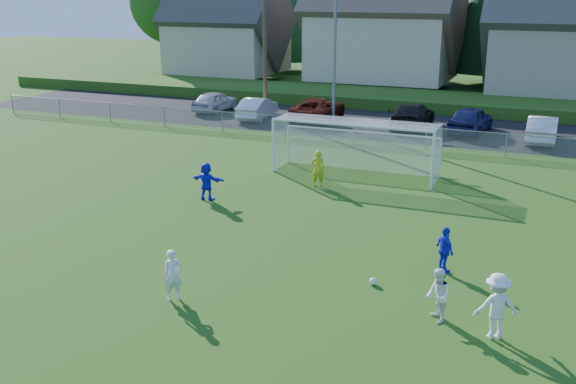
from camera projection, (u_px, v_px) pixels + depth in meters
name	position (u px, v px, depth m)	size (l,w,h in m)	color
ground	(163.00, 334.00, 16.58)	(160.00, 160.00, 0.00)	#193D0C
asphalt_lot	(411.00, 127.00, 40.85)	(60.00, 60.00, 0.00)	black
grass_embankment	(435.00, 102.00, 47.35)	(70.00, 6.00, 0.80)	#1E420F
soccer_ball	(373.00, 281.00, 19.28)	(0.22, 0.22, 0.22)	white
player_white_a	(173.00, 275.00, 18.22)	(0.52, 0.34, 1.43)	white
player_white_b	(438.00, 296.00, 17.03)	(0.69, 0.54, 1.42)	white
player_white_c	(497.00, 306.00, 16.17)	(1.09, 0.63, 1.68)	white
player_blue_a	(445.00, 250.00, 19.98)	(0.83, 0.34, 1.41)	#1618D5
player_blue_b	(207.00, 181.00, 26.81)	(1.41, 0.45, 1.52)	#1618D5
goalkeeper	(318.00, 168.00, 28.60)	(0.57, 0.38, 1.58)	#BDC917
car_a	(215.00, 101.00, 45.85)	(1.64, 4.06, 1.38)	#ADAFB5
car_b	(257.00, 108.00, 43.24)	(1.45, 4.17, 1.37)	silver
car_c	(318.00, 109.00, 42.74)	(2.40, 5.21, 1.45)	#571209
car_d	(412.00, 116.00, 40.47)	(2.09, 5.14, 1.49)	black
car_e	(471.00, 120.00, 39.13)	(1.82, 4.54, 1.55)	#151A4B
car_f	(542.00, 129.00, 36.78)	(1.52, 4.37, 1.44)	silver
soccer_goal	(357.00, 139.00, 30.27)	(7.42, 1.90, 2.50)	white
chainlink_fence	(389.00, 135.00, 35.81)	(52.06, 0.06, 1.20)	gray
streetlight	(336.00, 46.00, 39.74)	(1.38, 0.18, 9.00)	slate
utility_pole	(265.00, 37.00, 42.39)	(1.60, 0.26, 10.00)	#473321
tree_row	(483.00, 2.00, 57.18)	(65.98, 12.36, 13.80)	#382616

